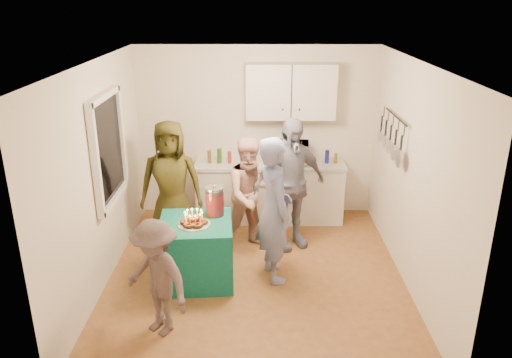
{
  "coord_description": "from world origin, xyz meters",
  "views": [
    {
      "loc": [
        0.03,
        -5.38,
        3.28
      ],
      "look_at": [
        0.0,
        0.35,
        1.15
      ],
      "focal_mm": 35.0,
      "sensor_mm": 36.0,
      "label": 1
    }
  ],
  "objects_px": {
    "microwave": "(289,153)",
    "man_birthday": "(274,210)",
    "punch_jar": "(215,202)",
    "counter": "(269,192)",
    "woman_back_right": "(290,184)",
    "party_table": "(197,251)",
    "woman_back_center": "(251,195)",
    "woman_back_left": "(171,183)",
    "child_near_left": "(156,278)"
  },
  "relations": [
    {
      "from": "woman_back_center",
      "to": "microwave",
      "type": "bearing_deg",
      "value": 37.35
    },
    {
      "from": "counter",
      "to": "woman_back_center",
      "type": "bearing_deg",
      "value": -105.54
    },
    {
      "from": "man_birthday",
      "to": "woman_back_center",
      "type": "height_order",
      "value": "man_birthday"
    },
    {
      "from": "counter",
      "to": "microwave",
      "type": "height_order",
      "value": "microwave"
    },
    {
      "from": "party_table",
      "to": "man_birthday",
      "type": "relative_size",
      "value": 0.48
    },
    {
      "from": "woman_back_right",
      "to": "party_table",
      "type": "bearing_deg",
      "value": -169.4
    },
    {
      "from": "punch_jar",
      "to": "child_near_left",
      "type": "xyz_separation_m",
      "value": [
        -0.49,
        -1.23,
        -0.3
      ]
    },
    {
      "from": "party_table",
      "to": "woman_back_left",
      "type": "bearing_deg",
      "value": 113.64
    },
    {
      "from": "woman_back_right",
      "to": "man_birthday",
      "type": "bearing_deg",
      "value": -132.39
    },
    {
      "from": "woman_back_left",
      "to": "woman_back_right",
      "type": "xyz_separation_m",
      "value": [
        1.6,
        -0.14,
        0.04
      ]
    },
    {
      "from": "counter",
      "to": "man_birthday",
      "type": "xyz_separation_m",
      "value": [
        0.02,
        -1.7,
        0.46
      ]
    },
    {
      "from": "woman_back_left",
      "to": "woman_back_right",
      "type": "bearing_deg",
      "value": -7.02
    },
    {
      "from": "counter",
      "to": "party_table",
      "type": "distance_m",
      "value": 1.99
    },
    {
      "from": "man_birthday",
      "to": "party_table",
      "type": "bearing_deg",
      "value": 77.98
    },
    {
      "from": "microwave",
      "to": "punch_jar",
      "type": "distance_m",
      "value": 1.84
    },
    {
      "from": "microwave",
      "to": "punch_jar",
      "type": "relative_size",
      "value": 1.68
    },
    {
      "from": "punch_jar",
      "to": "woman_back_left",
      "type": "distance_m",
      "value": 1.04
    },
    {
      "from": "woman_back_center",
      "to": "woman_back_right",
      "type": "relative_size",
      "value": 0.86
    },
    {
      "from": "microwave",
      "to": "man_birthday",
      "type": "height_order",
      "value": "man_birthday"
    },
    {
      "from": "counter",
      "to": "punch_jar",
      "type": "xyz_separation_m",
      "value": [
        -0.7,
        -1.55,
        0.5
      ]
    },
    {
      "from": "child_near_left",
      "to": "woman_back_right",
      "type": "bearing_deg",
      "value": 90.05
    },
    {
      "from": "woman_back_left",
      "to": "woman_back_right",
      "type": "height_order",
      "value": "woman_back_right"
    },
    {
      "from": "party_table",
      "to": "woman_back_left",
      "type": "distance_m",
      "value": 1.21
    },
    {
      "from": "microwave",
      "to": "woman_back_right",
      "type": "xyz_separation_m",
      "value": [
        -0.04,
        -0.89,
        -0.17
      ]
    },
    {
      "from": "punch_jar",
      "to": "woman_back_center",
      "type": "xyz_separation_m",
      "value": [
        0.43,
        0.61,
        -0.15
      ]
    },
    {
      "from": "punch_jar",
      "to": "woman_back_center",
      "type": "height_order",
      "value": "woman_back_center"
    },
    {
      "from": "party_table",
      "to": "woman_back_right",
      "type": "relative_size",
      "value": 0.47
    },
    {
      "from": "microwave",
      "to": "woman_back_center",
      "type": "bearing_deg",
      "value": -113.55
    },
    {
      "from": "microwave",
      "to": "woman_back_left",
      "type": "height_order",
      "value": "woman_back_left"
    },
    {
      "from": "microwave",
      "to": "woman_back_center",
      "type": "relative_size",
      "value": 0.37
    },
    {
      "from": "woman_back_center",
      "to": "child_near_left",
      "type": "relative_size",
      "value": 1.24
    },
    {
      "from": "woman_back_right",
      "to": "child_near_left",
      "type": "xyz_separation_m",
      "value": [
        -1.43,
        -1.89,
        -0.28
      ]
    },
    {
      "from": "woman_back_left",
      "to": "woman_back_right",
      "type": "distance_m",
      "value": 1.61
    },
    {
      "from": "child_near_left",
      "to": "woman_back_left",
      "type": "bearing_deg",
      "value": 132.01
    },
    {
      "from": "counter",
      "to": "microwave",
      "type": "relative_size",
      "value": 3.86
    },
    {
      "from": "woman_back_center",
      "to": "punch_jar",
      "type": "bearing_deg",
      "value": -148.14
    },
    {
      "from": "woman_back_left",
      "to": "child_near_left",
      "type": "xyz_separation_m",
      "value": [
        0.17,
        -2.03,
        -0.24
      ]
    },
    {
      "from": "woman_back_right",
      "to": "punch_jar",
      "type": "bearing_deg",
      "value": -171.55
    },
    {
      "from": "punch_jar",
      "to": "woman_back_left",
      "type": "bearing_deg",
      "value": 129.56
    },
    {
      "from": "counter",
      "to": "woman_back_right",
      "type": "height_order",
      "value": "woman_back_right"
    },
    {
      "from": "counter",
      "to": "woman_back_right",
      "type": "relative_size",
      "value": 1.22
    },
    {
      "from": "microwave",
      "to": "woman_back_right",
      "type": "height_order",
      "value": "woman_back_right"
    },
    {
      "from": "woman_back_center",
      "to": "child_near_left",
      "type": "height_order",
      "value": "woman_back_center"
    },
    {
      "from": "man_birthday",
      "to": "woman_back_right",
      "type": "height_order",
      "value": "woman_back_right"
    },
    {
      "from": "woman_back_left",
      "to": "woman_back_center",
      "type": "distance_m",
      "value": 1.11
    },
    {
      "from": "microwave",
      "to": "man_birthday",
      "type": "relative_size",
      "value": 0.32
    },
    {
      "from": "woman_back_right",
      "to": "child_near_left",
      "type": "height_order",
      "value": "woman_back_right"
    },
    {
      "from": "microwave",
      "to": "man_birthday",
      "type": "distance_m",
      "value": 1.73
    },
    {
      "from": "child_near_left",
      "to": "woman_back_center",
      "type": "bearing_deg",
      "value": 100.47
    },
    {
      "from": "microwave",
      "to": "party_table",
      "type": "xyz_separation_m",
      "value": [
        -1.2,
        -1.77,
        -0.69
      ]
    }
  ]
}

